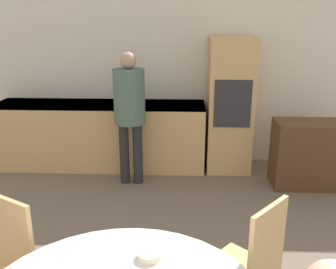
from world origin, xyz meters
The scene contains 8 objects.
wall_back centered at (0.00, 5.19, 1.30)m, with size 6.62×0.05×2.60m.
kitchen_counter centered at (-1.06, 4.85, 0.46)m, with size 2.80×0.60×0.90m.
oven_unit centered at (0.67, 4.86, 0.88)m, with size 0.57×0.59×1.76m.
sideboard centered at (1.66, 4.33, 0.41)m, with size 1.01×0.45×0.82m.
chair_far_left centered at (-1.05, 1.91, 0.54)m, with size 0.54×0.54×0.97m.
chair_far_right centered at (0.50, 2.02, 0.54)m, with size 0.56×0.56×0.97m.
person_standing centered at (-0.58, 4.32, 1.00)m, with size 0.37×0.37×1.62m.
bowl_near centered at (-0.12, 1.77, 0.75)m, with size 0.13×0.13×0.04m.
Camera 1 is at (0.05, 0.01, 2.01)m, focal length 40.00 mm.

